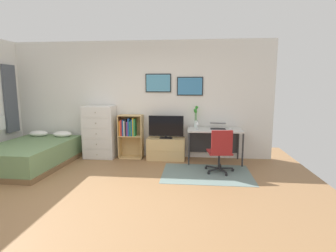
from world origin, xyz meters
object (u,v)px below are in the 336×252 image
(dresser, at_px, (100,132))
(bamboo_vase, at_px, (196,118))
(desk, at_px, (214,134))
(wine_glass, at_px, (197,123))
(office_chair, at_px, (220,150))
(bookshelf, at_px, (130,132))
(television, at_px, (166,127))
(tv_stand, at_px, (166,149))
(bed, at_px, (31,154))
(laptop, at_px, (218,126))
(computer_mouse, at_px, (230,129))

(dresser, relative_size, bamboo_vase, 2.48)
(desk, height_order, wine_glass, wine_glass)
(office_chair, bearing_deg, bookshelf, 148.68)
(office_chair, bearing_deg, bamboo_vase, 109.42)
(office_chair, bearing_deg, television, 136.73)
(dresser, xyz_separation_m, desk, (2.65, -0.02, -0.00))
(television, height_order, wine_glass, television)
(dresser, height_order, bookshelf, dresser)
(tv_stand, distance_m, wine_glass, 0.96)
(tv_stand, relative_size, wine_glass, 4.77)
(bed, xyz_separation_m, office_chair, (3.90, -0.05, 0.20))
(laptop, bearing_deg, bed, -166.71)
(bookshelf, xyz_separation_m, desk, (1.95, -0.08, 0.00))
(computer_mouse, relative_size, wine_glass, 0.58)
(tv_stand, height_order, television, television)
(desk, distance_m, office_chair, 0.84)
(wine_glass, bearing_deg, computer_mouse, 3.08)
(television, height_order, laptop, television)
(bed, relative_size, computer_mouse, 19.80)
(bookshelf, height_order, television, same)
(bookshelf, height_order, computer_mouse, bookshelf)
(wine_glass, bearing_deg, dresser, 175.22)
(desk, distance_m, bamboo_vase, 0.56)
(television, distance_m, computer_mouse, 1.42)
(television, relative_size, wine_glass, 4.39)
(bookshelf, xyz_separation_m, tv_stand, (0.86, -0.04, -0.36))
(bed, bearing_deg, computer_mouse, 10.53)
(television, xyz_separation_m, wine_glass, (0.70, -0.18, 0.12))
(laptop, distance_m, bamboo_vase, 0.54)
(office_chair, bearing_deg, wine_glass, 116.95)
(tv_stand, xyz_separation_m, wine_glass, (0.70, -0.20, 0.63))
(bed, xyz_separation_m, dresser, (1.20, 0.79, 0.35))
(laptop, bearing_deg, bamboo_vase, 164.21)
(dresser, relative_size, office_chair, 1.42)
(dresser, xyz_separation_m, wine_glass, (2.26, -0.19, 0.26))
(office_chair, distance_m, computer_mouse, 0.80)
(dresser, bearing_deg, bookshelf, 4.89)
(bookshelf, xyz_separation_m, computer_mouse, (2.27, -0.21, 0.15))
(office_chair, height_order, bamboo_vase, bamboo_vase)
(desk, xyz_separation_m, laptop, (0.07, -0.03, 0.19))
(bamboo_vase, bearing_deg, television, -170.12)
(dresser, height_order, tv_stand, dresser)
(office_chair, bearing_deg, bed, 172.24)
(bed, relative_size, laptop, 5.32)
(dresser, relative_size, bookshelf, 1.20)
(dresser, bearing_deg, television, -0.27)
(computer_mouse, bearing_deg, dresser, 177.10)
(laptop, xyz_separation_m, computer_mouse, (0.26, -0.10, -0.04))
(bookshelf, xyz_separation_m, wine_glass, (1.56, -0.25, 0.27))
(television, bearing_deg, dresser, 179.73)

